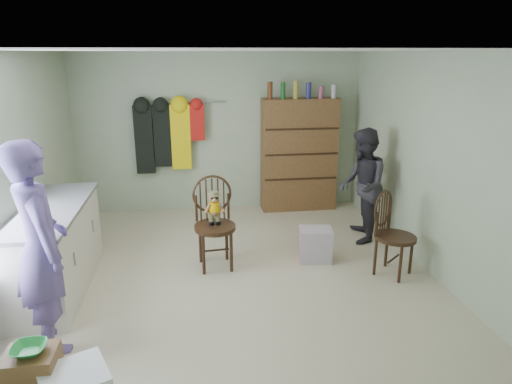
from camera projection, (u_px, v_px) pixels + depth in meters
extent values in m
plane|color=beige|center=(237.00, 276.00, 5.28)|extent=(5.00, 5.00, 0.00)
plane|color=#AEBE9F|center=(220.00, 133.00, 7.28)|extent=(4.50, 0.00, 4.50)
plane|color=#AEBE9F|center=(14.00, 180.00, 4.61)|extent=(0.00, 5.00, 5.00)
plane|color=#AEBE9F|center=(431.00, 165.00, 5.22)|extent=(0.00, 5.00, 5.00)
plane|color=white|center=(234.00, 50.00, 4.55)|extent=(5.00, 5.00, 0.00)
cube|color=silver|center=(56.00, 250.00, 4.88)|extent=(0.60, 1.80, 0.90)
cube|color=slate|center=(50.00, 209.00, 4.74)|extent=(0.64, 1.86, 0.04)
cylinder|color=#99999E|center=(75.00, 259.00, 4.47)|extent=(0.02, 0.02, 0.14)
cylinder|color=#99999E|center=(93.00, 226.00, 5.32)|extent=(0.02, 0.02, 0.14)
cube|color=brown|center=(34.00, 383.00, 3.22)|extent=(0.35, 0.30, 0.50)
imported|color=green|center=(29.00, 349.00, 3.13)|extent=(0.24, 0.24, 0.06)
cylinder|color=#311E11|center=(215.00, 227.00, 5.37)|extent=(0.53, 0.53, 0.05)
cylinder|color=#311E11|center=(204.00, 255.00, 5.26)|extent=(0.04, 0.04, 0.49)
cylinder|color=#311E11|center=(231.00, 252.00, 5.33)|extent=(0.04, 0.04, 0.49)
cylinder|color=#311E11|center=(200.00, 244.00, 5.57)|extent=(0.04, 0.04, 0.49)
cylinder|color=#311E11|center=(227.00, 241.00, 5.64)|extent=(0.04, 0.04, 0.49)
torus|color=#311E11|center=(212.00, 194.00, 5.45)|extent=(0.47, 0.07, 0.47)
cylinder|color=#311E11|center=(196.00, 208.00, 5.44)|extent=(0.03, 0.03, 0.32)
cylinder|color=#311E11|center=(228.00, 206.00, 5.52)|extent=(0.03, 0.03, 0.32)
cylinder|color=#F2B702|center=(214.00, 207.00, 5.32)|extent=(0.13, 0.13, 0.12)
cylinder|color=#475128|center=(215.00, 217.00, 5.35)|extent=(0.08, 0.08, 0.19)
sphere|color=#9E7042|center=(214.00, 198.00, 5.28)|extent=(0.11, 0.11, 0.11)
cylinder|color=#475128|center=(214.00, 193.00, 5.27)|extent=(0.10, 0.10, 0.04)
cube|color=black|center=(214.00, 199.00, 5.23)|extent=(0.08, 0.01, 0.02)
cylinder|color=#311E11|center=(395.00, 237.00, 5.20)|extent=(0.62, 0.62, 0.04)
cylinder|color=#311E11|center=(400.00, 265.00, 5.07)|extent=(0.04, 0.04, 0.44)
cylinder|color=#311E11|center=(411.00, 256.00, 5.28)|extent=(0.04, 0.04, 0.44)
cylinder|color=#311E11|center=(375.00, 257.00, 5.26)|extent=(0.04, 0.04, 0.44)
cylinder|color=#311E11|center=(386.00, 249.00, 5.47)|extent=(0.04, 0.04, 0.44)
torus|color=#311E11|center=(383.00, 208.00, 5.21)|extent=(0.34, 0.30, 0.43)
cylinder|color=#311E11|center=(376.00, 224.00, 5.12)|extent=(0.03, 0.03, 0.29)
cylinder|color=#311E11|center=(390.00, 216.00, 5.38)|extent=(0.03, 0.03, 0.29)
cube|color=#E57273|center=(315.00, 245.00, 5.64)|extent=(0.44, 0.36, 0.41)
imported|color=#665398|center=(41.00, 248.00, 3.80)|extent=(0.71, 0.80, 1.84)
imported|color=#2D2B33|center=(362.00, 186.00, 6.10)|extent=(0.74, 0.87, 1.54)
cube|color=brown|center=(299.00, 155.00, 7.36)|extent=(1.20, 0.38, 1.80)
cube|color=#311E11|center=(301.00, 179.00, 7.28)|extent=(1.16, 0.02, 0.03)
cube|color=#311E11|center=(302.00, 154.00, 7.17)|extent=(1.16, 0.02, 0.03)
cube|color=#311E11|center=(302.00, 129.00, 7.05)|extent=(1.16, 0.02, 0.03)
cylinder|color=#592D14|center=(270.00, 91.00, 6.90)|extent=(0.08, 0.08, 0.26)
cylinder|color=#19591E|center=(283.00, 91.00, 6.92)|extent=(0.07, 0.07, 0.25)
cylinder|color=#A59933|center=(296.00, 90.00, 6.95)|extent=(0.08, 0.08, 0.27)
cylinder|color=navy|center=(309.00, 91.00, 6.98)|extent=(0.08, 0.08, 0.25)
cylinder|color=#8C3F59|center=(321.00, 93.00, 7.02)|extent=(0.09, 0.09, 0.18)
cylinder|color=#B2B2B7|center=(334.00, 92.00, 7.04)|extent=(0.07, 0.07, 0.21)
cylinder|color=#99999E|center=(194.00, 102.00, 7.02)|extent=(1.00, 0.02, 0.02)
cube|color=black|center=(144.00, 140.00, 7.02)|extent=(0.28, 0.10, 1.05)
cube|color=black|center=(162.00, 136.00, 7.04)|extent=(0.26, 0.10, 0.95)
cube|color=yellow|center=(181.00, 137.00, 7.09)|extent=(0.30, 0.10, 1.00)
cube|color=red|center=(197.00, 122.00, 7.06)|extent=(0.22, 0.10, 0.55)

